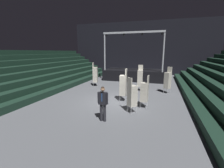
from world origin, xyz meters
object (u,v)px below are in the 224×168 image
at_px(man_with_tie, 103,102).
at_px(chair_stack_mid_right, 95,74).
at_px(stage_riser, 134,74).
at_px(chair_stack_mid_centre, 140,78).
at_px(chair_stack_rear_left, 145,92).
at_px(chair_stack_front_left, 132,95).
at_px(chair_stack_mid_left, 168,80).
at_px(chair_stack_front_right, 123,85).

height_order(man_with_tie, chair_stack_mid_right, chair_stack_mid_right).
distance_m(stage_riser, chair_stack_mid_centre, 5.66).
distance_m(man_with_tie, chair_stack_rear_left, 3.13).
height_order(stage_riser, chair_stack_rear_left, stage_riser).
relative_size(chair_stack_front_left, chair_stack_mid_centre, 0.89).
relative_size(chair_stack_mid_left, chair_stack_mid_right, 0.93).
xyz_separation_m(chair_stack_mid_left, chair_stack_rear_left, (-1.48, -4.16, -0.08)).
height_order(stage_riser, chair_stack_mid_left, stage_riser).
relative_size(man_with_tie, chair_stack_mid_left, 0.81).
bearing_deg(chair_stack_mid_right, chair_stack_rear_left, 36.57).
height_order(chair_stack_mid_right, chair_stack_mid_centre, chair_stack_mid_right).
relative_size(chair_stack_front_right, chair_stack_mid_right, 0.96).
bearing_deg(chair_stack_front_right, chair_stack_rear_left, -121.83).
relative_size(stage_riser, man_with_tie, 3.99).
distance_m(chair_stack_mid_left, chair_stack_rear_left, 4.41).
xyz_separation_m(chair_stack_front_right, chair_stack_mid_right, (-3.85, 3.97, 0.04)).
height_order(man_with_tie, chair_stack_front_left, chair_stack_front_left).
relative_size(chair_stack_front_right, chair_stack_mid_centre, 1.00).
relative_size(stage_riser, chair_stack_mid_right, 2.99).
bearing_deg(chair_stack_mid_right, chair_stack_front_right, 32.92).
xyz_separation_m(chair_stack_mid_centre, chair_stack_rear_left, (0.84, -4.30, -0.13)).
bearing_deg(chair_stack_front_left, chair_stack_mid_left, 111.94).
xyz_separation_m(chair_stack_mid_right, chair_stack_rear_left, (5.42, -4.92, -0.17)).
relative_size(stage_riser, chair_stack_front_right, 3.10).
bearing_deg(chair_stack_front_left, chair_stack_mid_centre, 136.31).
xyz_separation_m(chair_stack_front_right, chair_stack_mid_left, (3.05, 3.21, -0.04)).
height_order(chair_stack_front_right, chair_stack_mid_right, chair_stack_mid_right).
distance_m(chair_stack_front_right, chair_stack_rear_left, 1.84).
height_order(stage_riser, chair_stack_front_right, stage_riser).
relative_size(stage_riser, chair_stack_rear_left, 3.48).
height_order(chair_stack_front_left, chair_stack_rear_left, same).
xyz_separation_m(man_with_tie, chair_stack_mid_left, (3.24, 6.75, 0.09)).
height_order(man_with_tie, chair_stack_rear_left, chair_stack_rear_left).
height_order(chair_stack_mid_left, chair_stack_rear_left, chair_stack_mid_left).
distance_m(stage_riser, chair_stack_front_left, 10.92).
bearing_deg(chair_stack_mid_left, chair_stack_rear_left, 106.16).
relative_size(chair_stack_mid_left, chair_stack_rear_left, 1.08).
relative_size(chair_stack_mid_centre, chair_stack_rear_left, 1.12).
height_order(chair_stack_front_left, chair_stack_mid_centre, chair_stack_mid_centre).
bearing_deg(chair_stack_front_left, stage_riser, 142.55).
bearing_deg(chair_stack_front_left, chair_stack_mid_right, 172.73).
bearing_deg(man_with_tie, stage_riser, -83.24).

